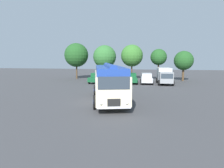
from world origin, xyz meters
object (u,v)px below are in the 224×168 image
Objects in this scene: vintage_bus at (109,81)px; car_mid_left at (114,78)px; box_van at (164,75)px; car_far_right at (147,78)px; car_mid_right at (131,78)px; car_near_left at (97,78)px.

vintage_bus reaches higher than car_mid_left.
vintage_bus is 15.54m from box_van.
car_mid_left is 5.28m from car_far_right.
car_mid_left is at bearing -174.59° from car_far_right.
vintage_bus reaches higher than car_mid_right.
car_mid_right is (2.82, 0.40, 0.00)m from car_mid_left.
box_van reaches higher than car_far_right.
vintage_bus is at bearing -70.45° from car_near_left.
vintage_bus is 1.77× the size of box_van.
car_near_left is at bearing -175.86° from car_mid_right.
car_near_left is at bearing -176.10° from box_van.
car_near_left is 8.02m from car_far_right.
vintage_bus is 14.49m from car_near_left.
car_near_left is 1.02× the size of car_mid_left.
box_van reaches higher than car_near_left.
car_mid_left is 8.07m from box_van.
car_mid_right is (0.73, 14.02, -1.05)m from vintage_bus.
car_near_left is (-4.84, 13.62, -1.05)m from vintage_bus.
car_mid_left is at bearing 0.06° from car_near_left.
vintage_bus is 2.41× the size of car_far_right.
car_near_left is 1.01× the size of car_far_right.
car_far_right is 0.74× the size of box_van.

